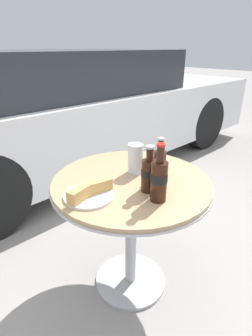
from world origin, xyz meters
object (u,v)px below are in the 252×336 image
at_px(lunch_plate_near, 89,193).
at_px(parked_car, 80,110).
at_px(bistro_table, 131,204).
at_px(cola_bottle_left, 159,179).
at_px(cola_bottle_right, 149,174).
at_px(cola_bottle_center, 160,163).
at_px(drinking_glass, 135,160).

relative_size(lunch_plate_near, parked_car, 0.05).
bearing_deg(bistro_table, cola_bottle_left, -102.57).
distance_m(bistro_table, cola_bottle_right, 0.26).
distance_m(cola_bottle_left, lunch_plate_near, 0.31).
relative_size(cola_bottle_center, drinking_glass, 1.38).
height_order(cola_bottle_right, lunch_plate_near, cola_bottle_right).
bearing_deg(bistro_table, drinking_glass, 32.02).
bearing_deg(cola_bottle_center, drinking_glass, 104.34).
relative_size(cola_bottle_right, parked_car, 0.05).
relative_size(cola_bottle_right, lunch_plate_near, 0.96).
relative_size(cola_bottle_left, lunch_plate_near, 1.13).
distance_m(cola_bottle_right, parked_car, 2.12).
relative_size(bistro_table, cola_bottle_right, 3.69).
height_order(bistro_table, cola_bottle_left, cola_bottle_left).
distance_m(cola_bottle_center, drinking_glass, 0.14).
relative_size(cola_bottle_center, parked_car, 0.05).
height_order(bistro_table, cola_bottle_center, cola_bottle_center).
height_order(cola_bottle_left, cola_bottle_right, cola_bottle_left).
xyz_separation_m(cola_bottle_left, parked_car, (0.93, 1.99, -0.18)).
xyz_separation_m(cola_bottle_left, lunch_plate_near, (-0.20, 0.22, -0.08)).
distance_m(bistro_table, cola_bottle_center, 0.27).
height_order(cola_bottle_right, parked_car, parked_car).
xyz_separation_m(bistro_table, cola_bottle_right, (-0.02, -0.13, 0.23)).
bearing_deg(parked_car, cola_bottle_right, -115.28).
bearing_deg(cola_bottle_center, cola_bottle_right, -160.87).
xyz_separation_m(bistro_table, parked_car, (0.89, 1.78, 0.07)).
relative_size(bistro_table, parked_car, 0.17).
bearing_deg(parked_car, drinking_glass, -115.15).
relative_size(drinking_glass, parked_car, 0.03).
distance_m(cola_bottle_right, drinking_glass, 0.19).
distance_m(cola_bottle_right, lunch_plate_near, 0.28).
bearing_deg(cola_bottle_center, cola_bottle_left, -140.64).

